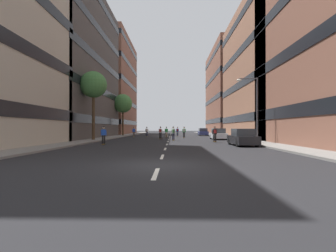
% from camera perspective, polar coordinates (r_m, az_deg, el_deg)
% --- Properties ---
extents(ground_plane, '(182.23, 182.23, 0.00)m').
position_cam_1_polar(ground_plane, '(40.94, 0.36, -2.66)').
color(ground_plane, black).
extents(sidewalk_left, '(2.59, 83.52, 0.14)m').
position_cam_1_polar(sidewalk_left, '(45.81, -11.27, -2.33)').
color(sidewalk_left, gray).
rests_on(sidewalk_left, ground_plane).
extents(sidewalk_right, '(2.59, 83.52, 0.14)m').
position_cam_1_polar(sidewalk_right, '(45.56, 12.21, -2.34)').
color(sidewalk_right, gray).
rests_on(sidewalk_right, ground_plane).
extents(lane_markings, '(0.16, 72.20, 0.01)m').
position_cam_1_polar(lane_markings, '(43.57, 0.42, -2.52)').
color(lane_markings, silver).
rests_on(lane_markings, ground_plane).
extents(building_left_mid, '(13.40, 23.85, 22.88)m').
position_cam_1_polar(building_left_mid, '(43.13, -23.89, 12.93)').
color(building_left_mid, '#4C4744').
rests_on(building_left_mid, ground_plane).
extents(building_left_far, '(13.40, 22.64, 24.57)m').
position_cam_1_polar(building_left_far, '(67.04, -14.41, 8.84)').
color(building_left_far, brown).
rests_on(building_left_far, ground_plane).
extents(building_right_mid, '(13.40, 22.90, 20.13)m').
position_cam_1_polar(building_right_mid, '(42.34, 24.81, 11.28)').
color(building_right_mid, '#9E6B51').
rests_on(building_right_mid, ground_plane).
extents(building_right_far, '(13.40, 23.68, 21.84)m').
position_cam_1_polar(building_right_far, '(66.53, 15.82, 7.72)').
color(building_right_far, brown).
rests_on(building_right_far, ground_plane).
extents(parked_car_near, '(1.82, 4.40, 1.52)m').
position_cam_1_polar(parked_car_near, '(51.56, 8.11, -1.42)').
color(parked_car_near, navy).
rests_on(parked_car_near, ground_plane).
extents(parked_car_mid, '(1.82, 4.40, 1.52)m').
position_cam_1_polar(parked_car_mid, '(22.91, 16.90, -2.65)').
color(parked_car_mid, black).
rests_on(parked_car_mid, ground_plane).
extents(parked_car_far, '(1.82, 4.40, 1.52)m').
position_cam_1_polar(parked_car_far, '(34.42, 11.58, -1.91)').
color(parked_car_far, silver).
rests_on(parked_car_far, ground_plane).
extents(street_tree_near, '(3.28, 3.28, 8.48)m').
position_cam_1_polar(street_tree_near, '(32.23, -16.90, 9.05)').
color(street_tree_near, '#4C3823').
rests_on(street_tree_near, sidewalk_left).
extents(street_tree_mid, '(3.67, 3.67, 8.08)m').
position_cam_1_polar(street_tree_mid, '(49.20, -10.44, 5.11)').
color(street_tree_mid, '#4C3823').
rests_on(street_tree_mid, sidewalk_left).
extents(streetlamp_right, '(2.13, 0.30, 6.50)m').
position_cam_1_polar(streetlamp_right, '(26.19, 19.21, 5.17)').
color(streetlamp_right, '#3F3F44').
rests_on(streetlamp_right, sidewalk_right).
extents(skater_0, '(0.54, 0.91, 1.78)m').
position_cam_1_polar(skater_0, '(24.05, -14.72, -1.87)').
color(skater_0, brown).
rests_on(skater_0, ground_plane).
extents(skater_1, '(0.56, 0.92, 1.78)m').
position_cam_1_polar(skater_1, '(39.41, 3.74, -1.27)').
color(skater_1, brown).
rests_on(skater_1, ground_plane).
extents(skater_2, '(0.55, 0.92, 1.78)m').
position_cam_1_polar(skater_2, '(43.57, -7.93, -1.23)').
color(skater_2, brown).
rests_on(skater_2, ground_plane).
extents(skater_3, '(0.56, 0.92, 1.78)m').
position_cam_1_polar(skater_3, '(41.82, -0.38, -1.26)').
color(skater_3, brown).
rests_on(skater_3, ground_plane).
extents(skater_4, '(0.56, 0.92, 1.78)m').
position_cam_1_polar(skater_4, '(48.82, -7.89, -1.14)').
color(skater_4, brown).
rests_on(skater_4, ground_plane).
extents(skater_5, '(0.53, 0.90, 1.78)m').
position_cam_1_polar(skater_5, '(44.83, -4.95, -1.17)').
color(skater_5, brown).
rests_on(skater_5, ground_plane).
extents(skater_6, '(0.54, 0.91, 1.78)m').
position_cam_1_polar(skater_6, '(27.81, 10.81, -1.61)').
color(skater_6, brown).
rests_on(skater_6, ground_plane).
extents(skater_7, '(0.56, 0.92, 1.78)m').
position_cam_1_polar(skater_7, '(35.52, -1.77, -1.36)').
color(skater_7, brown).
rests_on(skater_7, ground_plane).
extents(skater_8, '(0.54, 0.91, 1.78)m').
position_cam_1_polar(skater_8, '(46.21, 2.22, -1.15)').
color(skater_8, brown).
rests_on(skater_8, ground_plane).
extents(skater_9, '(0.56, 0.92, 1.78)m').
position_cam_1_polar(skater_9, '(30.95, 1.23, -1.50)').
color(skater_9, brown).
rests_on(skater_9, ground_plane).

